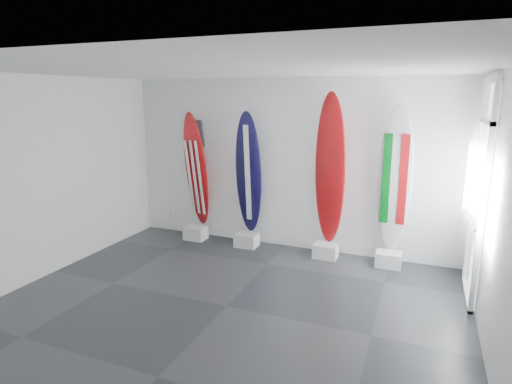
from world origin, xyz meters
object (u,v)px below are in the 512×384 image
at_px(surfboard_usa, 196,170).
at_px(surfboard_swiss, 330,170).
at_px(surfboard_navy, 248,173).
at_px(surfboard_italy, 395,179).

distance_m(surfboard_usa, surfboard_swiss, 2.54).
height_order(surfboard_usa, surfboard_navy, surfboard_navy).
xyz_separation_m(surfboard_usa, surfboard_swiss, (2.53, 0.00, 0.18)).
bearing_deg(surfboard_navy, surfboard_swiss, 2.66).
distance_m(surfboard_swiss, surfboard_italy, 1.03).
relative_size(surfboard_navy, surfboard_swiss, 0.87).
height_order(surfboard_usa, surfboard_swiss, surfboard_swiss).
bearing_deg(surfboard_usa, surfboard_italy, 9.67).
relative_size(surfboard_usa, surfboard_swiss, 0.87).
height_order(surfboard_navy, surfboard_swiss, surfboard_swiss).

